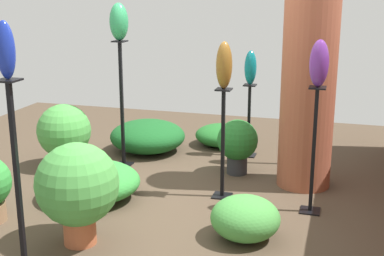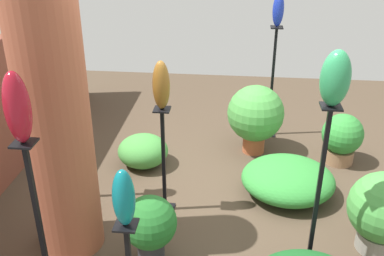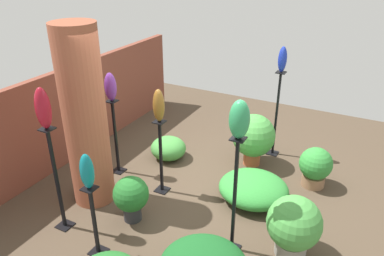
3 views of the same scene
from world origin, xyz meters
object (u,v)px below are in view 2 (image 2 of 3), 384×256
pedestal_cobalt (272,87)px  art_vase_cobalt (278,10)px  pedestal_violet (79,151)px  potted_plant_mid_right (342,137)px  potted_plant_front_right (150,225)px  potted_plant_walkway_edge (256,115)px  art_vase_teal (124,198)px  art_vase_jade (335,78)px  art_vase_violet (68,69)px  art_vase_ruby (17,108)px  potted_plant_back_center (384,210)px  brick_pillar (56,121)px  pedestal_jade (318,197)px  art_vase_bronze (161,85)px  pedestal_ruby (41,233)px  pedestal_bronze (164,166)px

pedestal_cobalt → art_vase_cobalt: art_vase_cobalt is taller
pedestal_violet → potted_plant_mid_right: 3.20m
potted_plant_front_right → potted_plant_walkway_edge: bearing=-24.1°
potted_plant_mid_right → art_vase_teal: bearing=142.9°
art_vase_jade → potted_plant_mid_right: art_vase_jade is taller
art_vase_teal → potted_plant_walkway_edge: bearing=-18.7°
art_vase_violet → potted_plant_mid_right: bearing=-69.8°
art_vase_violet → art_vase_ruby: (-1.45, -0.21, 0.23)m
art_vase_ruby → potted_plant_front_right: bearing=-53.1°
pedestal_cobalt → potted_plant_back_center: pedestal_cobalt is taller
brick_pillar → potted_plant_mid_right: size_ratio=3.98×
art_vase_cobalt → potted_plant_walkway_edge: 1.36m
potted_plant_front_right → pedestal_jade: bearing=-85.8°
art_vase_bronze → pedestal_violet: bearing=81.9°
pedestal_ruby → art_vase_bronze: art_vase_bronze is taller
art_vase_jade → potted_plant_back_center: art_vase_jade is taller
potted_plant_front_right → art_vase_jade: bearing=-85.8°
art_vase_violet → art_vase_ruby: bearing=-171.9°
art_vase_cobalt → art_vase_bronze: 2.29m
potted_plant_front_right → art_vase_cobalt: bearing=-23.9°
pedestal_jade → pedestal_violet: size_ratio=1.23×
pedestal_jade → potted_plant_mid_right: bearing=-17.9°
potted_plant_walkway_edge → art_vase_ruby: bearing=147.9°
pedestal_bronze → art_vase_cobalt: 2.57m
art_vase_teal → art_vase_jade: size_ratio=0.99×
brick_pillar → potted_plant_front_right: bearing=-100.9°
pedestal_violet → potted_plant_walkway_edge: 2.29m
pedestal_bronze → brick_pillar: bearing=127.2°
art_vase_bronze → art_vase_violet: art_vase_violet is taller
art_vase_ruby → potted_plant_back_center: 3.26m
art_vase_jade → potted_plant_front_right: 2.01m
art_vase_bronze → potted_plant_front_right: art_vase_bronze is taller
pedestal_jade → brick_pillar: bearing=88.7°
potted_plant_mid_right → potted_plant_walkway_edge: (0.16, 1.08, 0.18)m
art_vase_bronze → art_vase_violet: bearing=81.9°
pedestal_ruby → art_vase_violet: art_vase_violet is taller
pedestal_cobalt → art_vase_ruby: bearing=149.3°
art_vase_teal → potted_plant_front_right: 1.07m
brick_pillar → pedestal_bronze: 1.27m
art_vase_teal → potted_plant_mid_right: bearing=-37.1°
pedestal_ruby → art_vase_cobalt: bearing=-30.7°
art_vase_bronze → art_vase_teal: bearing=179.6°
brick_pillar → pedestal_cobalt: bearing=-38.1°
art_vase_cobalt → art_vase_ruby: size_ratio=0.83×
pedestal_violet → art_vase_jade: bearing=-108.5°
pedestal_cobalt → art_vase_violet: (-1.79, 2.13, 0.79)m
art_vase_jade → potted_plant_mid_right: size_ratio=0.68×
brick_pillar → potted_plant_mid_right: (1.85, -2.86, -0.95)m
potted_plant_walkway_edge → pedestal_cobalt: bearing=-22.6°
pedestal_ruby → art_vase_ruby: 1.05m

